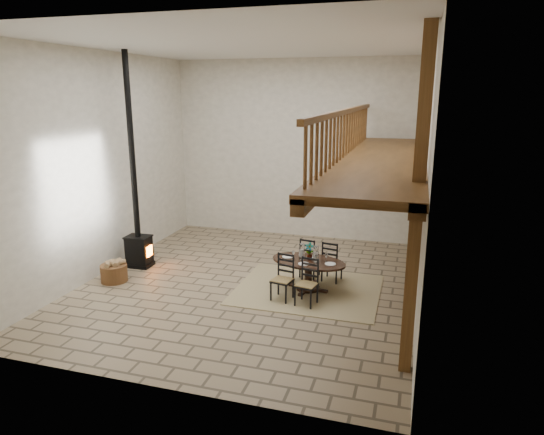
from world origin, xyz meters
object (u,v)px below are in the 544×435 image
(wood_stove, at_px, (137,220))
(log_basket, at_px, (114,272))
(log_stack, at_px, (148,253))
(dining_table, at_px, (308,273))

(wood_stove, relative_size, log_basket, 8.55)
(log_stack, bearing_deg, log_basket, -84.91)
(dining_table, relative_size, wood_stove, 0.39)
(dining_table, distance_m, wood_stove, 4.30)
(dining_table, bearing_deg, log_stack, 179.16)
(wood_stove, bearing_deg, dining_table, -4.97)
(dining_table, xyz_separation_m, wood_stove, (-4.23, 0.26, 0.76))
(dining_table, xyz_separation_m, log_stack, (-4.40, 0.91, -0.29))
(dining_table, height_order, log_stack, dining_table)
(log_basket, distance_m, log_stack, 1.67)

